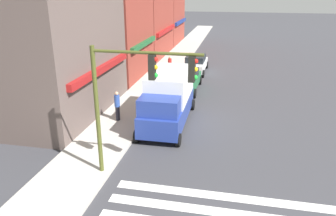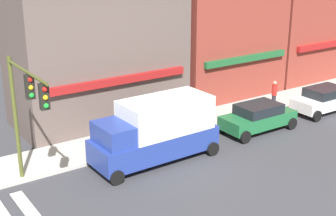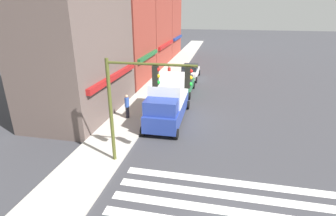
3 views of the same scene
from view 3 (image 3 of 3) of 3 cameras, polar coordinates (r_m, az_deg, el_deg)
The scene contains 7 objects.
storefront_row at distance 31.95m, azimuth -7.64°, elevation 18.21°, with size 36.97×5.30×15.59m.
traffic_signal at distance 12.48m, azimuth -5.82°, elevation 3.57°, with size 0.32×4.34×5.57m.
box_truck_blue at distance 18.77m, azimuth 0.05°, elevation 1.77°, with size 6.22×2.42×3.04m.
sedan_green at distance 25.36m, azimuth 3.16°, elevation 5.09°, with size 4.43×2.02×1.59m.
sedan_white at distance 30.90m, azimuth 4.80°, elevation 7.93°, with size 4.43×2.02×1.59m.
pedestrian_blue_shirt at distance 19.32m, azimuth -8.91°, elevation 0.46°, with size 0.32×0.32×1.77m.
pedestrian_red_jacket at distance 28.84m, azimuth 0.26°, elevation 7.54°, with size 0.32×0.32×1.77m.
Camera 3 is at (-6.85, 1.12, 7.74)m, focal length 28.00 mm.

